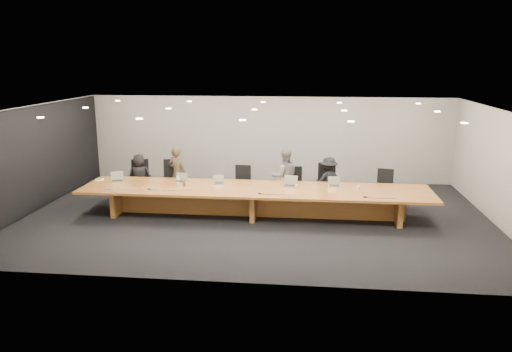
# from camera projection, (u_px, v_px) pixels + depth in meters

# --- Properties ---
(ground) EXTENTS (12.00, 12.00, 0.00)m
(ground) POSITION_uv_depth(u_px,v_px,m) (255.00, 216.00, 13.03)
(ground) COLOR black
(ground) RESTS_ON ground
(back_wall) EXTENTS (12.00, 0.02, 2.80)m
(back_wall) POSITION_uv_depth(u_px,v_px,m) (268.00, 139.00, 16.57)
(back_wall) COLOR beige
(back_wall) RESTS_ON ground
(left_wall_panel) EXTENTS (0.08, 7.84, 2.74)m
(left_wall_panel) POSITION_uv_depth(u_px,v_px,m) (35.00, 159.00, 13.34)
(left_wall_panel) COLOR black
(left_wall_panel) RESTS_ON ground
(conference_table) EXTENTS (9.00, 1.80, 0.75)m
(conference_table) POSITION_uv_depth(u_px,v_px,m) (255.00, 197.00, 12.91)
(conference_table) COLOR brown
(conference_table) RESTS_ON ground
(chair_far_left) EXTENTS (0.76, 0.76, 1.18)m
(chair_far_left) POSITION_uv_depth(u_px,v_px,m) (141.00, 180.00, 14.42)
(chair_far_left) COLOR black
(chair_far_left) RESTS_ON ground
(chair_left) EXTENTS (0.78, 0.78, 1.20)m
(chair_left) POSITION_uv_depth(u_px,v_px,m) (173.00, 180.00, 14.35)
(chair_left) COLOR black
(chair_left) RESTS_ON ground
(chair_mid_left) EXTENTS (0.57, 0.57, 1.07)m
(chair_mid_left) POSITION_uv_depth(u_px,v_px,m) (242.00, 184.00, 14.13)
(chair_mid_left) COLOR black
(chair_mid_left) RESTS_ON ground
(chair_mid_right) EXTENTS (0.65, 0.65, 1.04)m
(chair_mid_right) POSITION_uv_depth(u_px,v_px,m) (296.00, 185.00, 14.07)
(chair_mid_right) COLOR black
(chair_mid_right) RESTS_ON ground
(chair_right) EXTENTS (0.69, 0.69, 1.18)m
(chair_right) POSITION_uv_depth(u_px,v_px,m) (328.00, 184.00, 13.94)
(chair_right) COLOR black
(chair_right) RESTS_ON ground
(chair_far_right) EXTENTS (0.67, 0.67, 1.05)m
(chair_far_right) POSITION_uv_depth(u_px,v_px,m) (383.00, 188.00, 13.74)
(chair_far_right) COLOR black
(chair_far_right) RESTS_ON ground
(person_a) EXTENTS (0.74, 0.58, 1.35)m
(person_a) POSITION_uv_depth(u_px,v_px,m) (140.00, 177.00, 14.38)
(person_a) COLOR black
(person_a) RESTS_ON ground
(person_b) EXTENTS (0.67, 0.56, 1.58)m
(person_b) POSITION_uv_depth(u_px,v_px,m) (177.00, 173.00, 14.31)
(person_b) COLOR #38321E
(person_b) RESTS_ON ground
(person_c) EXTENTS (0.90, 0.78, 1.59)m
(person_c) POSITION_uv_depth(u_px,v_px,m) (285.00, 176.00, 13.93)
(person_c) COLOR slate
(person_c) RESTS_ON ground
(person_d) EXTENTS (1.00, 0.78, 1.36)m
(person_d) POSITION_uv_depth(u_px,v_px,m) (329.00, 181.00, 13.84)
(person_d) COLOR black
(person_d) RESTS_ON ground
(laptop_a) EXTENTS (0.40, 0.35, 0.26)m
(laptop_a) POSITION_uv_depth(u_px,v_px,m) (117.00, 177.00, 13.52)
(laptop_a) COLOR tan
(laptop_a) RESTS_ON conference_table
(laptop_b) EXTENTS (0.35, 0.28, 0.25)m
(laptop_b) POSITION_uv_depth(u_px,v_px,m) (180.00, 178.00, 13.45)
(laptop_b) COLOR beige
(laptop_b) RESTS_ON conference_table
(laptop_c) EXTENTS (0.35, 0.30, 0.23)m
(laptop_c) POSITION_uv_depth(u_px,v_px,m) (219.00, 180.00, 13.28)
(laptop_c) COLOR tan
(laptop_c) RESTS_ON conference_table
(laptop_d) EXTENTS (0.40, 0.33, 0.28)m
(laptop_d) POSITION_uv_depth(u_px,v_px,m) (290.00, 181.00, 13.01)
(laptop_d) COLOR #B9A78D
(laptop_d) RESTS_ON conference_table
(laptop_e) EXTENTS (0.32, 0.24, 0.25)m
(laptop_e) POSITION_uv_depth(u_px,v_px,m) (334.00, 182.00, 13.02)
(laptop_e) COLOR tan
(laptop_e) RESTS_ON conference_table
(water_bottle) EXTENTS (0.09, 0.09, 0.23)m
(water_bottle) POSITION_uv_depth(u_px,v_px,m) (178.00, 181.00, 13.16)
(water_bottle) COLOR silver
(water_bottle) RESTS_ON conference_table
(amber_mug) EXTENTS (0.08, 0.08, 0.09)m
(amber_mug) POSITION_uv_depth(u_px,v_px,m) (184.00, 184.00, 13.06)
(amber_mug) COLOR maroon
(amber_mug) RESTS_ON conference_table
(paper_cup_near) EXTENTS (0.08, 0.08, 0.09)m
(paper_cup_near) POSITION_uv_depth(u_px,v_px,m) (296.00, 186.00, 12.85)
(paper_cup_near) COLOR silver
(paper_cup_near) RESTS_ON conference_table
(paper_cup_far) EXTENTS (0.10, 0.10, 0.10)m
(paper_cup_far) POSITION_uv_depth(u_px,v_px,m) (358.00, 188.00, 12.67)
(paper_cup_far) COLOR silver
(paper_cup_far) RESTS_ON conference_table
(notepad) EXTENTS (0.29, 0.26, 0.01)m
(notepad) POSITION_uv_depth(u_px,v_px,m) (99.00, 180.00, 13.71)
(notepad) COLOR white
(notepad) RESTS_ON conference_table
(lime_gadget) EXTENTS (0.18, 0.12, 0.03)m
(lime_gadget) POSITION_uv_depth(u_px,v_px,m) (99.00, 179.00, 13.70)
(lime_gadget) COLOR #5FC935
(lime_gadget) RESTS_ON notepad
(av_box) EXTENTS (0.23, 0.21, 0.03)m
(av_box) POSITION_uv_depth(u_px,v_px,m) (110.00, 189.00, 12.72)
(av_box) COLOR #9E9EA2
(av_box) RESTS_ON conference_table
(mic_left) EXTENTS (0.13, 0.13, 0.03)m
(mic_left) POSITION_uv_depth(u_px,v_px,m) (149.00, 189.00, 12.74)
(mic_left) COLOR black
(mic_left) RESTS_ON conference_table
(mic_center) EXTENTS (0.13, 0.13, 0.03)m
(mic_center) POSITION_uv_depth(u_px,v_px,m) (260.00, 193.00, 12.32)
(mic_center) COLOR black
(mic_center) RESTS_ON conference_table
(mic_right) EXTENTS (0.12, 0.12, 0.03)m
(mic_right) POSITION_uv_depth(u_px,v_px,m) (365.00, 197.00, 11.99)
(mic_right) COLOR black
(mic_right) RESTS_ON conference_table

